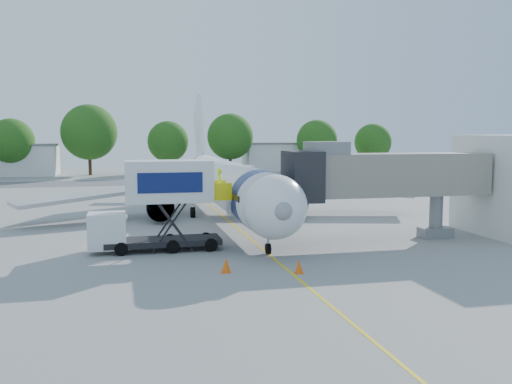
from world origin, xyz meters
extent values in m
plane|color=#989896|center=(0.00, 0.00, 0.00)|extent=(160.00, 160.00, 0.00)
cube|color=yellow|center=(0.00, 0.00, 0.01)|extent=(0.15, 70.00, 0.01)
cube|color=#59595B|center=(0.00, 42.00, 0.00)|extent=(120.00, 10.00, 0.01)
cylinder|color=white|center=(0.00, 3.00, 3.00)|extent=(3.70, 28.00, 3.70)
sphere|color=white|center=(0.00, -11.00, 3.00)|extent=(3.70, 3.70, 3.70)
sphere|color=gray|center=(0.00, -12.55, 3.00)|extent=(1.10, 1.10, 1.10)
cone|color=white|center=(0.00, 20.00, 3.00)|extent=(3.70, 6.00, 3.70)
cube|color=white|center=(0.00, 21.00, 7.20)|extent=(0.35, 7.26, 8.29)
cube|color=#AAACAF|center=(9.00, 6.50, 2.30)|extent=(16.17, 9.32, 1.42)
cube|color=#AAACAF|center=(-9.00, 6.50, 2.30)|extent=(16.17, 9.32, 1.42)
cylinder|color=#999BA0|center=(5.50, 4.50, 1.30)|extent=(2.10, 3.60, 2.10)
cylinder|color=#999BA0|center=(-5.50, 4.50, 1.30)|extent=(2.10, 3.60, 2.10)
cube|color=black|center=(0.00, -11.30, 3.45)|extent=(2.60, 1.39, 0.81)
cylinder|color=#0B1853|center=(0.00, -8.00, 3.00)|extent=(3.73, 2.00, 3.73)
cylinder|color=silver|center=(0.00, -9.50, 0.75)|extent=(0.16, 0.16, 1.50)
cylinder|color=black|center=(0.00, -9.50, 0.32)|extent=(0.25, 0.64, 0.64)
cylinder|color=black|center=(2.60, 6.00, 0.45)|extent=(0.35, 0.90, 0.90)
cylinder|color=black|center=(-2.60, 6.00, 0.45)|extent=(0.35, 0.90, 0.90)
cube|color=gray|center=(9.00, -7.00, 4.40)|extent=(13.60, 2.60, 2.80)
cube|color=black|center=(2.90, -7.00, 4.40)|extent=(2.00, 3.20, 3.20)
cube|color=slate|center=(4.50, -7.00, 6.20)|extent=(2.40, 2.40, 0.80)
cylinder|color=slate|center=(12.50, -7.00, 1.50)|extent=(0.90, 0.90, 3.00)
cube|color=slate|center=(12.50, -7.00, 0.35)|extent=(2.20, 1.20, 0.70)
cylinder|color=black|center=(11.60, -7.00, 0.35)|extent=(0.30, 0.70, 0.70)
cylinder|color=black|center=(13.40, -7.00, 0.35)|extent=(0.30, 0.70, 0.70)
cube|color=black|center=(-6.00, -7.00, 0.55)|extent=(7.00, 2.30, 0.35)
cube|color=silver|center=(-9.30, -7.00, 1.35)|extent=(2.20, 2.20, 2.10)
cube|color=black|center=(-9.30, -7.00, 1.80)|extent=(1.90, 2.10, 0.70)
cube|color=silver|center=(-5.60, -7.00, 4.25)|extent=(5.20, 2.40, 2.50)
cube|color=#0B1853|center=(-5.60, -8.22, 4.25)|extent=(3.80, 0.04, 1.20)
cube|color=silver|center=(-2.45, -7.00, 3.05)|extent=(1.10, 2.20, 0.10)
cube|color=yellow|center=(-2.45, -8.05, 3.60)|extent=(1.10, 0.06, 1.10)
cube|color=yellow|center=(-2.45, -5.95, 3.60)|extent=(1.10, 0.06, 1.10)
cylinder|color=black|center=(-3.20, -8.05, 0.40)|extent=(0.80, 0.25, 0.80)
cylinder|color=black|center=(-3.20, -5.95, 0.40)|extent=(0.80, 0.25, 0.80)
cylinder|color=black|center=(-8.50, -8.05, 0.40)|extent=(0.80, 0.25, 0.80)
cylinder|color=black|center=(-8.50, -5.95, 0.40)|extent=(0.80, 0.25, 0.80)
imported|color=#BFE718|center=(-2.45, -7.00, 4.04)|extent=(0.51, 0.72, 1.87)
cube|color=silver|center=(1.63, -18.87, 0.73)|extent=(3.85, 2.30, 1.46)
cube|color=#0B1853|center=(1.63, -18.87, 1.20)|extent=(2.28, 2.01, 0.37)
cylinder|color=black|center=(0.27, -19.77, 0.37)|extent=(0.76, 0.35, 0.73)
cylinder|color=black|center=(0.10, -18.32, 0.37)|extent=(0.76, 0.35, 0.73)
cylinder|color=black|center=(3.17, -19.42, 0.37)|extent=(0.76, 0.35, 0.73)
cylinder|color=black|center=(3.00, -17.97, 0.37)|extent=(0.76, 0.35, 0.73)
cone|color=#EB590C|center=(0.37, -14.40, 0.36)|extent=(0.45, 0.45, 0.71)
cube|color=#EB590C|center=(0.37, -14.40, 0.02)|extent=(0.41, 0.41, 0.04)
cone|color=#EB590C|center=(-3.23, -13.38, 0.39)|extent=(0.49, 0.49, 0.79)
cube|color=#EB590C|center=(-3.23, -13.38, 0.02)|extent=(0.45, 0.45, 0.04)
cube|color=silver|center=(-28.00, 60.00, 2.50)|extent=(18.00, 8.00, 5.00)
cube|color=slate|center=(-28.00, 60.00, 5.15)|extent=(18.40, 8.40, 0.30)
cube|color=silver|center=(22.00, 62.00, 2.50)|extent=(16.00, 7.00, 5.00)
cube|color=slate|center=(22.00, 62.00, 5.15)|extent=(16.40, 7.40, 0.30)
cylinder|color=#382314|center=(-25.75, 57.31, 1.67)|extent=(0.56, 0.56, 3.33)
sphere|color=#255115|center=(-25.75, 57.31, 5.74)|extent=(7.40, 7.40, 7.40)
cylinder|color=#382314|center=(-13.61, 57.93, 2.09)|extent=(0.56, 0.56, 4.18)
sphere|color=#255115|center=(-13.61, 57.93, 7.20)|extent=(9.30, 9.30, 9.30)
cylinder|color=#382314|center=(-0.38, 59.88, 1.62)|extent=(0.56, 0.56, 3.24)
sphere|color=#255115|center=(-0.38, 59.88, 5.58)|extent=(7.20, 7.20, 7.20)
cylinder|color=#382314|center=(10.66, 59.33, 1.86)|extent=(0.56, 0.56, 3.73)
sphere|color=#255115|center=(10.66, 59.33, 6.42)|extent=(8.29, 8.29, 8.29)
cylinder|color=#382314|center=(26.30, 57.02, 1.67)|extent=(0.56, 0.56, 3.34)
sphere|color=#255115|center=(26.30, 57.02, 5.76)|extent=(7.43, 7.43, 7.43)
cylinder|color=#382314|center=(37.59, 57.64, 1.56)|extent=(0.56, 0.56, 3.11)
sphere|color=#255115|center=(37.59, 57.64, 5.36)|extent=(6.92, 6.92, 6.92)
camera|label=1|loc=(-8.31, -41.73, 7.20)|focal=40.00mm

